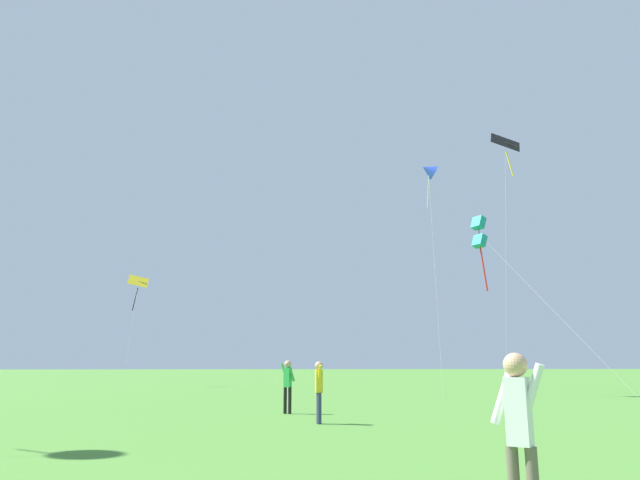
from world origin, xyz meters
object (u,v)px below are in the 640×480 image
object	(u,v)px
kite_blue_delta	(428,170)
person_with_spool	(319,386)
kite_yellow_diamond	(137,287)
person_in_red_shirt	(288,381)
person_in_blue_jacket	(519,426)
kite_black_large	(506,150)
kite_teal_box	(479,234)

from	to	relation	value
kite_blue_delta	person_with_spool	xyz separation A→B (m)	(-9.17, -18.25, -13.04)
kite_yellow_diamond	person_in_red_shirt	world-z (taller)	kite_yellow_diamond
person_in_blue_jacket	person_with_spool	size ratio (longest dim) A/B	1.02
person_in_red_shirt	person_with_spool	distance (m)	3.51
kite_yellow_diamond	kite_black_large	bearing A→B (deg)	-11.67
kite_yellow_diamond	kite_teal_box	bearing A→B (deg)	-35.49
kite_teal_box	kite_blue_delta	size ratio (longest dim) A/B	0.67
person_in_red_shirt	person_in_blue_jacket	bearing A→B (deg)	-84.23
person_in_blue_jacket	person_with_spool	bearing A→B (deg)	93.96
kite_teal_box	person_with_spool	world-z (taller)	kite_teal_box
person_with_spool	kite_blue_delta	bearing A→B (deg)	63.32
kite_blue_delta	person_in_red_shirt	bearing A→B (deg)	-123.68
kite_yellow_diamond	person_in_blue_jacket	distance (m)	42.94
kite_black_large	kite_yellow_diamond	bearing A→B (deg)	168.33
person_in_red_shirt	person_with_spool	bearing A→B (deg)	-78.48
kite_yellow_diamond	person_in_red_shirt	bearing A→B (deg)	-68.12
kite_yellow_diamond	person_in_blue_jacket	world-z (taller)	kite_yellow_diamond
kite_blue_delta	person_with_spool	size ratio (longest dim) A/B	8.66
kite_teal_box	person_in_blue_jacket	size ratio (longest dim) A/B	5.72
kite_yellow_diamond	kite_black_large	world-z (taller)	kite_black_large
kite_teal_box	kite_blue_delta	bearing A→B (deg)	109.57
kite_blue_delta	kite_black_large	bearing A→B (deg)	34.54
kite_blue_delta	person_in_red_shirt	distance (m)	22.05
person_in_red_shirt	person_in_blue_jacket	size ratio (longest dim) A/B	1.01
kite_black_large	kite_blue_delta	bearing A→B (deg)	-145.46
kite_blue_delta	person_in_red_shirt	world-z (taller)	kite_blue_delta
kite_black_large	person_in_red_shirt	xyz separation A→B (m)	(-17.90, -20.34, -16.86)
person_in_red_shirt	person_with_spool	xyz separation A→B (m)	(0.70, -3.44, -0.03)
person_with_spool	kite_black_large	bearing A→B (deg)	54.12
person_in_red_shirt	person_in_blue_jacket	world-z (taller)	person_in_red_shirt
kite_yellow_diamond	person_with_spool	size ratio (longest dim) A/B	5.06
kite_blue_delta	kite_black_large	size ratio (longest dim) A/B	0.75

